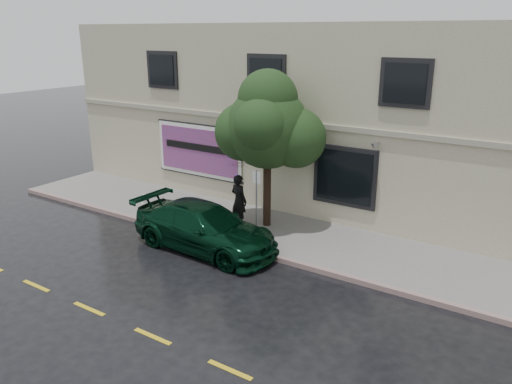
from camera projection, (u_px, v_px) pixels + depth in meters
The scene contains 12 objects.
ground at pixel (181, 259), 15.44m from camera, with size 90.00×90.00×0.00m, color black.
sidewalk at pixel (240, 224), 18.01m from camera, with size 20.00×3.50×0.15m, color gray.
curb at pixel (211, 240), 16.61m from camera, with size 20.00×0.18×0.16m, color slate.
road_marking at pixel (89, 309), 12.64m from camera, with size 19.00×0.12×0.01m, color gold.
building at pixel (315, 109), 21.54m from camera, with size 20.00×8.12×7.00m.
billboard at pixel (199, 151), 20.38m from camera, with size 4.30×0.16×2.20m.
car at pixel (205, 227), 15.92m from camera, with size 2.23×5.05×1.47m, color black.
pedestrian at pixel (239, 201), 17.37m from camera, with size 0.68×0.45×1.87m, color black.
umbrella at pixel (238, 165), 16.97m from camera, with size 0.91×0.91×0.67m, color black.
street_tree at pixel (268, 128), 16.66m from camera, with size 2.78×2.78×4.88m.
fire_hydrant at pixel (145, 204), 18.70m from camera, with size 0.32×0.30×0.77m.
sign_pole at pixel (256, 199), 15.90m from camera, with size 0.30×0.05×2.41m.
Camera 1 is at (9.60, -10.52, 6.72)m, focal length 35.00 mm.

